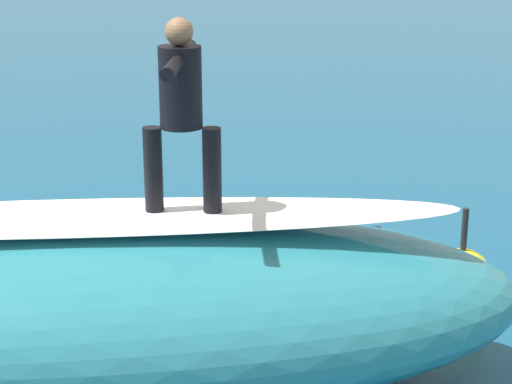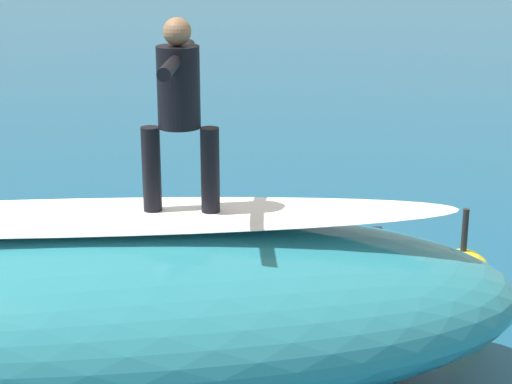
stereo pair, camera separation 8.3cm
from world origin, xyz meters
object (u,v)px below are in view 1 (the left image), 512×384
object	(u,v)px
surfboard_riding	(184,216)
surfer_riding	(181,102)
buoy_marker	(461,278)
surfboard_paddling	(303,242)
surfer_paddling	(313,230)

from	to	relation	value
surfboard_riding	surfer_riding	xyz separation A→B (m)	(-0.00, 0.00, 1.03)
surfer_riding	buoy_marker	xyz separation A→B (m)	(-2.57, -2.29, -2.38)
surfboard_paddling	surfer_paddling	xyz separation A→B (m)	(-0.12, -0.03, 0.17)
surfboard_paddling	surfer_paddling	world-z (taller)	surfer_paddling
surfboard_paddling	surfboard_riding	bearing A→B (deg)	66.41
surfboard_riding	surfer_riding	bearing A→B (deg)	144.91
surfboard_riding	surfer_riding	distance (m)	1.03
surfboard_riding	surfer_paddling	xyz separation A→B (m)	(-0.68, -3.97, -1.49)
surfer_paddling	buoy_marker	size ratio (longest dim) A/B	1.39
surfboard_riding	surfboard_paddling	distance (m)	4.31
surfboard_riding	surfboard_paddling	world-z (taller)	surfboard_riding
surfboard_riding	surfboard_paddling	size ratio (longest dim) A/B	0.93
surfer_riding	surfer_paddling	xyz separation A→B (m)	(-0.68, -3.97, -2.52)
surfboard_paddling	buoy_marker	distance (m)	2.62
surfer_paddling	surfboard_paddling	bearing A→B (deg)	0.00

